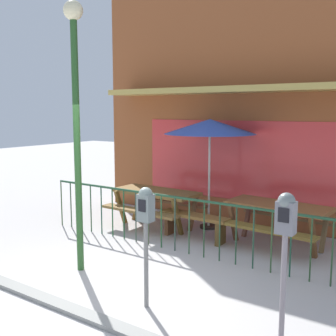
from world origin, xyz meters
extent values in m
plane|color=#AFABA8|center=(0.00, 0.00, 0.00)|extent=(40.00, 40.00, 0.00)
cube|color=brown|center=(0.00, 4.51, 0.00)|extent=(7.20, 0.54, 0.01)
cube|color=brown|center=(0.00, 4.51, 2.77)|extent=(7.20, 0.50, 5.54)
cube|color=#D83838|center=(0.00, 4.25, 1.35)|extent=(4.68, 0.02, 1.70)
cube|color=tan|center=(0.00, 3.87, 2.83)|extent=(6.12, 0.77, 0.12)
cube|color=#1B4028|center=(0.00, 1.94, 0.95)|extent=(6.05, 0.04, 0.04)
cylinder|color=#294925|center=(-3.02, 1.94, 0.47)|extent=(0.02, 0.02, 0.95)
cylinder|color=#2B452E|center=(-2.74, 1.94, 0.47)|extent=(0.02, 0.02, 0.95)
cylinder|color=#274C28|center=(-2.45, 1.94, 0.47)|extent=(0.02, 0.02, 0.95)
cylinder|color=#274C2D|center=(-2.16, 1.94, 0.47)|extent=(0.02, 0.02, 0.95)
cylinder|color=#1B4632|center=(-1.87, 1.94, 0.47)|extent=(0.02, 0.02, 0.95)
cylinder|color=#1B4E28|center=(-1.58, 1.94, 0.47)|extent=(0.02, 0.02, 0.95)
cylinder|color=#1C4B29|center=(-1.30, 1.94, 0.47)|extent=(0.02, 0.02, 0.95)
cylinder|color=#2D3F32|center=(-1.01, 1.94, 0.47)|extent=(0.02, 0.02, 0.95)
cylinder|color=#2D4021|center=(-0.72, 1.94, 0.47)|extent=(0.02, 0.02, 0.95)
cylinder|color=#1F4D2A|center=(-0.43, 1.94, 0.47)|extent=(0.02, 0.02, 0.95)
cylinder|color=#283D31|center=(-0.14, 1.94, 0.47)|extent=(0.02, 0.02, 0.95)
cylinder|color=#2C5031|center=(0.14, 1.94, 0.47)|extent=(0.02, 0.02, 0.95)
cylinder|color=#214325|center=(0.43, 1.94, 0.47)|extent=(0.02, 0.02, 0.95)
cylinder|color=#204129|center=(0.72, 1.94, 0.47)|extent=(0.02, 0.02, 0.95)
cylinder|color=#22422A|center=(1.01, 1.94, 0.47)|extent=(0.02, 0.02, 0.95)
cylinder|color=#214631|center=(1.30, 1.94, 0.47)|extent=(0.02, 0.02, 0.95)
cylinder|color=#2D4C29|center=(1.58, 1.94, 0.47)|extent=(0.02, 0.02, 0.95)
cylinder|color=#1A4530|center=(1.87, 1.94, 0.47)|extent=(0.02, 0.02, 0.95)
cylinder|color=#274525|center=(2.16, 1.94, 0.47)|extent=(0.02, 0.02, 0.95)
cylinder|color=#274627|center=(2.45, 1.94, 0.47)|extent=(0.02, 0.02, 0.95)
cube|color=brown|center=(-1.30, 2.97, 0.74)|extent=(1.82, 0.81, 0.07)
cube|color=brown|center=(-1.31, 2.42, 0.44)|extent=(1.81, 0.31, 0.05)
cube|color=brown|center=(-1.28, 3.52, 0.44)|extent=(1.81, 0.31, 0.05)
cube|color=brown|center=(-2.04, 2.71, 0.37)|extent=(0.08, 0.35, 0.78)
cube|color=brown|center=(-2.03, 3.27, 0.37)|extent=(0.08, 0.35, 0.78)
cube|color=brown|center=(-0.57, 2.67, 0.37)|extent=(0.08, 0.35, 0.78)
cube|color=brown|center=(-0.55, 3.23, 0.37)|extent=(0.08, 0.35, 0.78)
cube|color=brown|center=(1.23, 3.17, 0.74)|extent=(1.85, 0.89, 0.07)
cube|color=brown|center=(1.19, 2.62, 0.44)|extent=(1.81, 0.39, 0.05)
cube|color=brown|center=(1.27, 3.72, 0.44)|extent=(1.81, 0.39, 0.05)
cube|color=brown|center=(0.47, 2.95, 0.37)|extent=(0.10, 0.35, 0.78)
cube|color=brown|center=(0.51, 3.51, 0.37)|extent=(0.10, 0.35, 0.78)
cube|color=brown|center=(1.94, 2.84, 0.37)|extent=(0.10, 0.35, 0.78)
cube|color=brown|center=(1.98, 3.40, 0.37)|extent=(0.10, 0.35, 0.78)
cylinder|color=black|center=(-0.36, 3.52, 0.03)|extent=(0.36, 0.36, 0.05)
cylinder|color=beige|center=(-0.36, 3.52, 1.10)|extent=(0.04, 0.04, 2.19)
cone|color=#3251B6|center=(-0.36, 3.52, 2.09)|extent=(1.85, 1.85, 0.30)
cube|color=brown|center=(-0.21, 2.70, 0.45)|extent=(1.41, 0.35, 0.06)
cube|color=brown|center=(-0.77, 2.71, 0.23)|extent=(0.08, 0.29, 0.45)
cube|color=brown|center=(0.35, 2.68, 0.23)|extent=(0.08, 0.29, 0.45)
cylinder|color=gray|center=(2.41, 0.05, 0.61)|extent=(0.06, 0.06, 1.22)
cube|color=slate|center=(2.41, 0.05, 1.38)|extent=(0.18, 0.14, 0.32)
sphere|color=slate|center=(2.41, 0.05, 1.54)|extent=(0.17, 0.17, 0.17)
cube|color=black|center=(2.41, -0.02, 1.42)|extent=(0.11, 0.01, 0.14)
cylinder|color=slate|center=(0.71, 0.02, 0.54)|extent=(0.06, 0.06, 1.09)
cube|color=slate|center=(0.71, 0.02, 1.26)|extent=(0.18, 0.14, 0.33)
sphere|color=slate|center=(0.71, 0.02, 1.42)|extent=(0.17, 0.17, 0.17)
cube|color=black|center=(0.71, -0.05, 1.30)|extent=(0.11, 0.01, 0.15)
cylinder|color=#285525|center=(-0.85, 0.41, 1.84)|extent=(0.10, 0.10, 3.69)
sphere|color=beige|center=(-0.85, 0.41, 3.81)|extent=(0.28, 0.28, 0.28)
cube|color=gray|center=(0.00, -0.60, 0.00)|extent=(10.08, 0.20, 0.11)
camera|label=1|loc=(3.71, -3.84, 2.42)|focal=44.45mm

